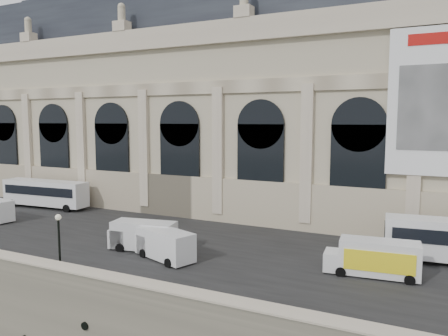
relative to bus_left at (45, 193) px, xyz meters
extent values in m
cube|color=gray|center=(22.77, 16.09, -5.02)|extent=(160.00, 70.00, 6.00)
cube|color=#2D2D2D|center=(22.77, -4.91, -1.99)|extent=(160.00, 24.00, 0.06)
cube|color=gray|center=(22.77, -18.31, -1.47)|extent=(160.00, 1.20, 1.10)
cube|color=beige|center=(22.77, -18.31, -0.87)|extent=(160.00, 1.40, 0.12)
cube|color=beige|center=(16.77, 12.09, 8.98)|extent=(68.00, 18.00, 22.00)
cube|color=beige|center=(16.77, 2.94, 0.48)|extent=(68.60, 0.40, 5.00)
cube|color=beige|center=(16.77, 2.79, 18.78)|extent=(69.00, 0.80, 2.40)
cube|color=beige|center=(16.77, 2.94, 12.98)|extent=(68.00, 0.30, 1.40)
cube|color=#292F37|center=(16.77, 12.09, 22.98)|extent=(64.00, 15.00, 6.00)
cube|color=black|center=(-11.23, 2.91, 4.48)|extent=(5.20, 0.25, 9.00)
cylinder|color=black|center=(-11.23, 2.91, 8.98)|extent=(5.20, 0.25, 5.20)
cube|color=beige|center=(-6.23, 2.84, 5.98)|extent=(1.20, 0.50, 14.00)
cube|color=black|center=(-1.23, 2.91, 4.48)|extent=(5.20, 0.25, 9.00)
cylinder|color=black|center=(-1.23, 2.91, 8.98)|extent=(5.20, 0.25, 5.20)
cube|color=beige|center=(3.77, 2.84, 5.98)|extent=(1.20, 0.50, 14.00)
cube|color=black|center=(8.77, 2.91, 4.48)|extent=(5.20, 0.25, 9.00)
cylinder|color=black|center=(8.77, 2.91, 8.98)|extent=(5.20, 0.25, 5.20)
cube|color=beige|center=(13.77, 2.84, 5.98)|extent=(1.20, 0.50, 14.00)
cube|color=black|center=(18.77, 2.91, 4.48)|extent=(5.20, 0.25, 9.00)
cylinder|color=black|center=(18.77, 2.91, 8.98)|extent=(5.20, 0.25, 5.20)
cube|color=beige|center=(23.77, 2.84, 5.98)|extent=(1.20, 0.50, 14.00)
cube|color=black|center=(28.77, 2.91, 4.48)|extent=(5.20, 0.25, 9.00)
cylinder|color=black|center=(28.77, 2.91, 8.98)|extent=(5.20, 0.25, 5.20)
cube|color=beige|center=(33.77, 2.84, 5.98)|extent=(1.20, 0.50, 14.00)
cube|color=black|center=(38.77, 2.91, 4.48)|extent=(5.20, 0.25, 9.00)
cylinder|color=black|center=(38.77, 2.91, 8.98)|extent=(5.20, 0.25, 5.20)
cube|color=beige|center=(43.77, 2.84, 5.98)|extent=(1.20, 0.50, 14.00)
cube|color=white|center=(45.77, 2.64, 10.98)|extent=(9.00, 0.35, 13.00)
cube|color=#B10F0B|center=(45.77, 2.44, 16.38)|extent=(6.00, 0.06, 1.00)
cube|color=gray|center=(45.27, 2.44, 10.48)|extent=(6.20, 0.06, 7.50)
cube|color=white|center=(0.01, 0.00, 0.01)|extent=(12.30, 3.35, 3.14)
cube|color=black|center=(-6.07, -0.41, 0.31)|extent=(0.24, 2.33, 1.22)
cube|color=black|center=(0.10, -1.30, 0.42)|extent=(11.12, 0.84, 1.11)
cube|color=black|center=(-0.07, 1.30, 0.42)|extent=(11.12, 0.84, 1.11)
cylinder|color=black|center=(-4.45, -1.57, -1.51)|extent=(1.03, 0.37, 1.01)
cylinder|color=black|center=(-4.62, 0.95, -1.51)|extent=(1.03, 0.37, 1.01)
cylinder|color=black|center=(4.65, -0.95, -1.51)|extent=(1.03, 0.37, 1.01)
cylinder|color=black|center=(4.48, 1.57, -1.51)|extent=(1.03, 0.37, 1.01)
cube|color=black|center=(41.98, -2.49, 0.32)|extent=(0.33, 2.33, 1.22)
cylinder|color=black|center=(43.65, -3.58, -1.51)|extent=(1.04, 0.41, 1.01)
cylinder|color=black|center=(43.38, -1.06, -1.51)|extent=(1.04, 0.41, 1.01)
cylinder|color=black|center=(2.62, -7.25, -1.63)|extent=(0.79, 0.36, 0.76)
cube|color=white|center=(25.96, -10.90, -0.67)|extent=(5.77, 3.76, 2.29)
cube|color=white|center=(23.93, -10.18, -1.02)|extent=(2.12, 2.48, 1.59)
cube|color=black|center=(23.40, -10.00, -0.47)|extent=(0.65, 1.71, 0.80)
cylinder|color=black|center=(23.98, -11.31, -1.64)|extent=(0.80, 0.49, 0.76)
cylinder|color=black|center=(24.68, -9.34, -1.64)|extent=(0.80, 0.49, 0.76)
cylinder|color=black|center=(27.23, -12.46, -1.64)|extent=(0.80, 0.49, 0.76)
cylinder|color=black|center=(27.93, -10.49, -1.64)|extent=(0.80, 0.49, 0.76)
cube|color=silver|center=(22.80, -9.54, -0.62)|extent=(5.86, 3.11, 2.37)
cube|color=silver|center=(20.61, -9.94, -0.98)|extent=(1.91, 2.40, 1.65)
cube|color=black|center=(20.04, -10.04, -0.42)|extent=(0.39, 1.84, 0.82)
cylinder|color=black|center=(21.24, -10.92, -1.62)|extent=(0.82, 0.39, 0.78)
cylinder|color=black|center=(20.85, -8.79, -1.62)|extent=(0.82, 0.39, 0.78)
cylinder|color=black|center=(24.74, -10.30, -1.62)|extent=(0.82, 0.39, 0.78)
cylinder|color=black|center=(24.36, -8.17, -1.62)|extent=(0.82, 0.39, 0.78)
cube|color=white|center=(42.14, -7.25, -0.57)|extent=(5.78, 2.70, 2.51)
cube|color=yellow|center=(42.25, -8.35, -0.57)|extent=(4.82, 0.56, 1.49)
cube|color=#B10F0B|center=(42.25, -8.35, -0.57)|extent=(2.78, 0.33, 0.56)
cube|color=white|center=(38.99, -7.58, -1.13)|extent=(1.69, 2.19, 1.40)
cylinder|color=black|center=(39.66, -8.59, -1.64)|extent=(0.77, 0.34, 0.74)
cylinder|color=black|center=(39.44, -6.46, -1.64)|extent=(0.77, 0.34, 0.74)
cylinder|color=black|center=(44.29, -8.11, -1.64)|extent=(0.77, 0.34, 0.74)
cylinder|color=black|center=(44.07, -5.98, -1.64)|extent=(0.77, 0.34, 0.74)
cylinder|color=black|center=(20.47, -16.88, -1.81)|extent=(0.45, 0.45, 0.41)
cylinder|color=black|center=(20.47, -16.88, 0.05)|extent=(0.17, 0.17, 4.13)
sphere|color=beige|center=(20.47, -16.88, 2.22)|extent=(0.45, 0.45, 0.45)
camera|label=1|loc=(45.61, -40.00, 9.43)|focal=35.00mm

